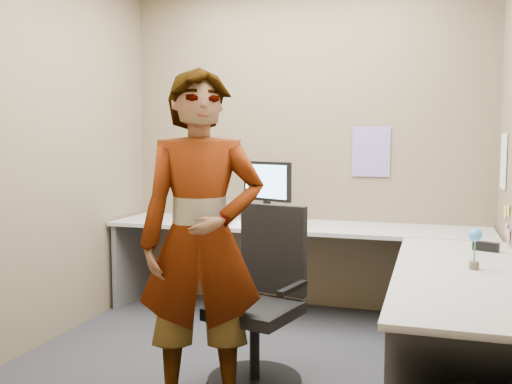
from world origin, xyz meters
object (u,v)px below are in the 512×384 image
(office_chair, at_px, (260,314))
(monitor, at_px, (267,185))
(desk, at_px, (338,261))
(person, at_px, (202,241))

(office_chair, bearing_deg, monitor, 118.54)
(monitor, bearing_deg, office_chair, -51.24)
(desk, bearing_deg, monitor, 140.62)
(office_chair, relative_size, person, 0.57)
(person, bearing_deg, monitor, 72.41)
(monitor, relative_size, person, 0.25)
(office_chair, bearing_deg, desk, 79.62)
(person, bearing_deg, office_chair, 37.06)
(office_chair, xyz_separation_m, person, (-0.21, -0.35, 0.47))
(desk, height_order, monitor, monitor)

